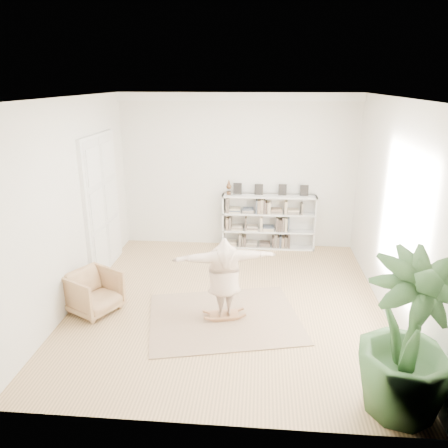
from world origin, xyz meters
name	(u,v)px	position (x,y,z in m)	size (l,w,h in m)	color
floor	(228,302)	(0.00, 0.00, 0.00)	(6.00, 6.00, 0.00)	olive
room_shell	(239,97)	(0.00, 2.94, 3.51)	(6.00, 6.00, 6.00)	silver
doors	(102,206)	(-2.70, 1.30, 1.40)	(0.09, 1.78, 2.92)	white
bookshelf	(268,222)	(0.74, 2.82, 0.64)	(2.20, 0.35, 1.64)	silver
armchair	(94,292)	(-2.30, -0.52, 0.36)	(0.78, 0.80, 0.73)	tan
rug	(224,318)	(-0.02, -0.59, 0.01)	(2.50, 2.00, 0.02)	tan
rocker_board	(224,315)	(-0.02, -0.59, 0.07)	(0.54, 0.40, 0.10)	brown
person	(224,275)	(-0.02, -0.59, 0.81)	(1.69, 0.46, 1.38)	beige
houseplant	(408,338)	(2.30, -2.55, 1.02)	(1.14, 1.14, 2.04)	#2D5128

